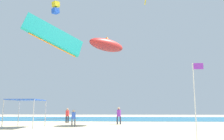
% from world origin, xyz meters
% --- Properties ---
extents(ground, '(110.00, 110.00, 0.10)m').
position_xyz_m(ground, '(0.00, 0.00, -0.05)').
color(ground, beige).
extents(ocean_strip, '(110.00, 19.03, 0.03)m').
position_xyz_m(ocean_strip, '(0.00, 26.03, 0.01)').
color(ocean_strip, '#1E6B93').
rests_on(ocean_strip, ground).
extents(canopy_tent, '(2.72, 3.03, 2.50)m').
position_xyz_m(canopy_tent, '(-8.95, 5.63, 2.36)').
color(canopy_tent, '#B2B2B7').
rests_on(canopy_tent, ground).
extents(person_near_tent, '(0.39, 0.38, 1.58)m').
position_xyz_m(person_near_tent, '(-4.80, 6.80, 0.93)').
color(person_near_tent, slate).
rests_on(person_near_tent, ground).
extents(person_leftmost, '(0.49, 0.44, 1.84)m').
position_xyz_m(person_leftmost, '(-0.66, 10.66, 1.08)').
color(person_leftmost, '#33384C').
rests_on(person_leftmost, ground).
extents(person_central, '(0.42, 0.42, 1.76)m').
position_xyz_m(person_central, '(-6.93, 12.88, 1.03)').
color(person_central, black).
rests_on(person_central, ground).
extents(banner_flag, '(0.61, 0.06, 4.20)m').
position_xyz_m(banner_flag, '(4.02, -2.16, 2.49)').
color(banner_flag, silver).
rests_on(banner_flag, ground).
extents(kite_parafoil_teal, '(5.39, 4.41, 4.00)m').
position_xyz_m(kite_parafoil_teal, '(-7.21, 7.33, 9.04)').
color(kite_parafoil_teal, teal).
extents(kite_inflatable_red, '(7.64, 7.60, 3.12)m').
position_xyz_m(kite_inflatable_red, '(-3.48, 27.99, 13.81)').
color(kite_inflatable_red, red).
extents(kite_box_yellow, '(1.65, 1.67, 2.51)m').
position_xyz_m(kite_box_yellow, '(-13.56, 27.23, 21.35)').
color(kite_box_yellow, yellow).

